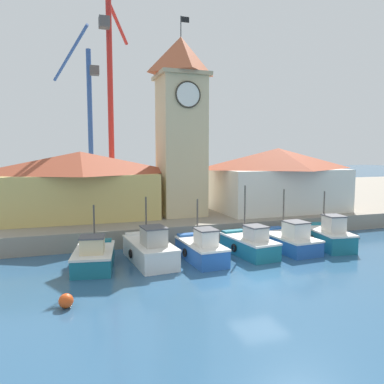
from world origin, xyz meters
The scene contains 14 objects.
ground_plane centered at (0.00, 0.00, 0.00)m, with size 300.00×300.00×0.00m, color #2D567A.
quay_wharf centered at (0.00, 28.75, 0.64)m, with size 120.00×40.00×1.28m, color gray.
fishing_boat_far_left centered at (-7.70, 5.13, 0.68)m, with size 2.80×4.57×3.51m.
fishing_boat_left_outer centered at (-4.48, 5.17, 0.78)m, with size 2.51×5.25×3.84m.
fishing_boat_left_inner centered at (-1.48, 4.51, 0.72)m, with size 2.06×4.58×3.68m.
fishing_boat_mid_left centered at (1.87, 4.74, 0.70)m, with size 2.33×4.53×4.40m.
fishing_boat_center centered at (4.89, 4.94, 0.69)m, with size 2.42×4.79×4.04m.
fishing_boat_mid_right centered at (7.83, 4.71, 0.80)m, with size 2.45×4.57×3.84m.
clock_tower centered at (0.09, 13.68, 8.91)m, with size 4.04×4.04×16.13m.
warehouse_left centered at (-7.95, 14.47, 3.99)m, with size 12.03×6.00×5.30m.
warehouse_right centered at (9.17, 13.47, 4.15)m, with size 11.62×7.37×5.62m.
port_crane_near centered at (-6.34, 29.99, 8.32)m, with size 5.16×9.19×19.95m.
port_crane_far centered at (-4.58, 22.44, 9.28)m, with size 3.81×7.36×20.45m.
mooring_buoy centered at (-9.21, -0.21, 0.31)m, with size 0.61×0.61×0.61m, color #E54C19.
Camera 1 is at (-9.02, -16.18, 6.46)m, focal length 35.00 mm.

